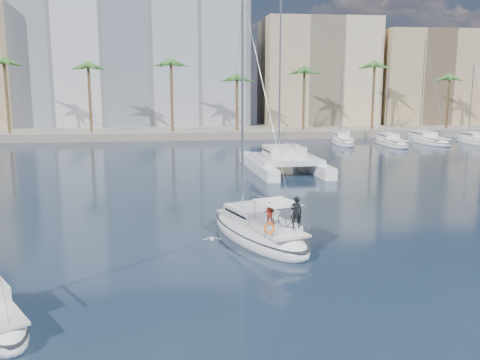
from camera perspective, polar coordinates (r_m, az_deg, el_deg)
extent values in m
plane|color=black|center=(29.79, 1.47, -7.48)|extent=(160.00, 160.00, 0.00)
cube|color=gray|center=(89.51, -4.26, 5.11)|extent=(120.00, 14.00, 1.20)
cube|color=silver|center=(101.40, -11.67, 13.16)|extent=(42.00, 16.00, 28.00)
cube|color=beige|center=(101.43, 8.16, 11.01)|extent=(20.00, 14.00, 20.00)
cube|color=tan|center=(106.52, 19.04, 9.98)|extent=(18.00, 12.00, 18.00)
cylinder|color=brown|center=(85.19, -4.17, 7.97)|extent=(0.44, 0.44, 10.50)
sphere|color=#346B27|center=(85.10, -4.22, 11.50)|extent=(3.60, 3.60, 3.60)
cylinder|color=brown|center=(93.26, 17.39, 7.75)|extent=(0.44, 0.44, 10.50)
sphere|color=#346B27|center=(93.18, 17.57, 10.97)|extent=(3.60, 3.60, 3.60)
ellipsoid|color=white|center=(31.66, 1.97, -5.80)|extent=(6.27, 10.36, 2.05)
ellipsoid|color=black|center=(31.57, 1.98, -5.30)|extent=(6.33, 10.46, 0.18)
cube|color=silver|center=(31.28, 2.15, -4.53)|extent=(4.59, 7.73, 0.12)
cube|color=silver|center=(32.16, 1.18, -3.43)|extent=(3.08, 3.75, 0.60)
cube|color=black|center=(32.16, 1.18, -3.40)|extent=(2.97, 3.40, 0.14)
cylinder|color=#B7BABF|center=(32.24, 0.27, 7.72)|extent=(0.15, 0.15, 12.95)
cylinder|color=#B7BABF|center=(31.15, 1.92, -1.64)|extent=(1.44, 3.80, 0.11)
cube|color=silver|center=(29.63, 3.92, -4.94)|extent=(2.59, 2.95, 0.36)
cube|color=white|center=(29.21, 4.05, -2.39)|extent=(2.59, 2.95, 0.04)
torus|color=silver|center=(28.67, 4.90, -4.10)|extent=(0.92, 0.37, 0.96)
torus|color=#FF660D|center=(27.84, 3.16, -5.17)|extent=(0.66, 0.40, 0.64)
imported|color=black|center=(28.47, 6.00, -3.45)|extent=(0.64, 0.44, 1.72)
imported|color=maroon|center=(29.27, 3.17, -3.51)|extent=(0.74, 0.67, 1.23)
cube|color=white|center=(54.93, 1.92, 1.54)|extent=(2.10, 13.42, 1.10)
cube|color=white|center=(56.38, 7.37, 1.70)|extent=(2.10, 13.42, 1.10)
cube|color=silver|center=(54.84, 4.88, 2.29)|extent=(6.57, 7.75, 0.50)
cube|color=silver|center=(55.38, 4.71, 3.11)|extent=(3.94, 4.25, 1.00)
cube|color=black|center=(55.37, 4.71, 3.16)|extent=(3.92, 3.72, 0.18)
cylinder|color=#B7BABF|center=(56.84, 4.29, 11.81)|extent=(0.18, 0.18, 17.83)
ellipsoid|color=silver|center=(29.14, -3.02, -6.32)|extent=(0.21, 0.41, 0.19)
sphere|color=silver|center=(29.31, -3.04, -6.17)|extent=(0.11, 0.11, 0.11)
cube|color=gray|center=(29.11, -3.59, -6.28)|extent=(0.47, 0.17, 0.11)
cube|color=gray|center=(29.15, -2.44, -6.24)|extent=(0.47, 0.17, 0.11)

